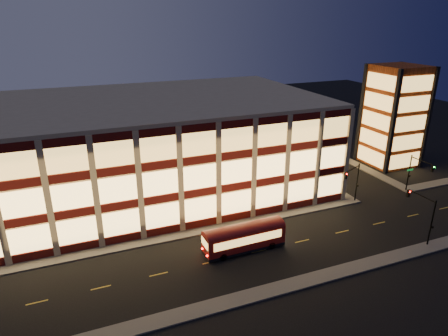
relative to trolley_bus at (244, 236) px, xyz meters
name	(u,v)px	position (x,y,z in m)	size (l,w,h in m)	color
ground	(209,234)	(-2.52, 5.03, -1.84)	(200.00, 200.00, 0.00)	black
sidewalk_office_south	(184,234)	(-5.52, 6.03, -1.77)	(54.00, 2.00, 0.15)	#514F4C
sidewalk_office_east	(295,166)	(20.48, 22.03, -1.77)	(2.00, 30.00, 0.15)	#514F4C
sidewalk_tower_south	(435,184)	(37.48, 6.03, -1.77)	(14.00, 2.00, 0.15)	#514F4C
sidewalk_tower_west	(344,158)	(31.48, 22.03, -1.77)	(2.00, 30.00, 0.15)	#514F4C
sidewalk_near	(254,295)	(-2.52, -7.97, -1.77)	(100.00, 2.00, 0.15)	#514F4C
office_building	(154,145)	(-5.43, 21.94, 5.41)	(50.45, 30.45, 14.50)	tan
stair_tower	(394,116)	(37.43, 16.98, 7.15)	(8.60, 8.60, 18.00)	#8C3814
traffic_signal_far	(353,178)	(19.69, 5.26, 2.27)	(3.79, 1.87, 6.00)	black
traffic_signal_right	(417,170)	(30.98, 4.40, 2.26)	(1.20, 4.37, 6.00)	black
traffic_signal_near	(423,210)	(20.98, -6.01, 2.29)	(0.32, 4.45, 6.00)	black
trolley_bus	(244,236)	(0.00, 0.00, 0.00)	(9.85, 2.74, 3.32)	#770906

